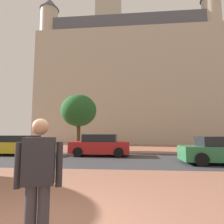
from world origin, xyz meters
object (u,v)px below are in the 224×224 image
at_px(car_yellow, 19,145).
at_px(car_green, 223,151).
at_px(person_skater, 39,177).
at_px(car_red, 100,145).

distance_m(car_yellow, car_green, 13.16).
bearing_deg(person_skater, car_red, 94.72).
distance_m(car_yellow, car_red, 5.97).
bearing_deg(person_skater, car_green, 53.42).
xyz_separation_m(car_yellow, car_green, (12.78, -3.13, -0.01)).
bearing_deg(car_yellow, car_red, -0.00).
relative_size(person_skater, car_yellow, 0.38).
relative_size(car_yellow, car_red, 1.10).
xyz_separation_m(person_skater, car_yellow, (-6.89, 11.08, -0.28)).
xyz_separation_m(car_yellow, car_red, (5.97, -0.00, 0.03)).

